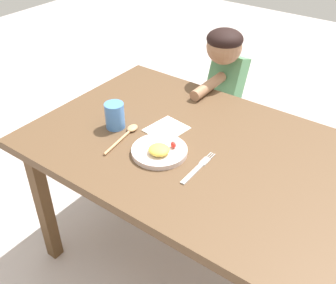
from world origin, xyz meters
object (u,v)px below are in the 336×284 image
object	(u,v)px
fork	(197,169)
person	(224,102)
drinking_cup	(115,116)
plate	(159,151)
spoon	(127,133)

from	to	relation	value
fork	person	bearing A→B (deg)	20.59
fork	drinking_cup	size ratio (longest dim) A/B	1.93
plate	spoon	bearing A→B (deg)	172.17
plate	person	world-z (taller)	person
spoon	person	xyz separation A→B (m)	(0.07, 0.69, -0.15)
plate	spoon	size ratio (longest dim) A/B	0.94
spoon	drinking_cup	bearing A→B (deg)	70.18
spoon	drinking_cup	xyz separation A→B (m)	(-0.08, 0.02, 0.05)
spoon	drinking_cup	world-z (taller)	drinking_cup
fork	person	world-z (taller)	person
fork	plate	bearing A→B (deg)	91.15
plate	drinking_cup	xyz separation A→B (m)	(-0.26, 0.04, 0.04)
person	drinking_cup	bearing A→B (deg)	77.78
drinking_cup	person	size ratio (longest dim) A/B	0.11
fork	spoon	distance (m)	0.35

